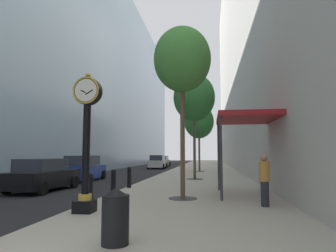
# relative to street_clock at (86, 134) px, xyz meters

# --- Properties ---
(ground_plane) EXTENTS (110.00, 110.00, 0.00)m
(ground_plane) POSITION_rel_street_clock_xyz_m (-0.64, 20.96, -2.41)
(ground_plane) COLOR black
(ground_plane) RESTS_ON ground
(sidewalk_right) EXTENTS (6.99, 80.00, 0.14)m
(sidewalk_right) POSITION_rel_street_clock_xyz_m (2.86, 23.96, -2.34)
(sidewalk_right) COLOR #ADA593
(sidewalk_right) RESTS_ON ground
(building_block_left) EXTENTS (9.00, 80.00, 24.61)m
(building_block_left) POSITION_rel_street_clock_xyz_m (-11.98, 23.96, 9.89)
(building_block_left) COLOR #849EB2
(building_block_left) RESTS_ON ground
(building_block_right) EXTENTS (9.00, 80.00, 33.37)m
(building_block_right) POSITION_rel_street_clock_xyz_m (10.85, 23.96, 14.27)
(building_block_right) COLOR #B7B2A8
(building_block_right) RESTS_ON ground
(street_clock) EXTENTS (0.84, 0.55, 4.15)m
(street_clock) POSITION_rel_street_clock_xyz_m (0.00, 0.00, 0.00)
(street_clock) COLOR black
(street_clock) RESTS_ON sidewalk_right
(bollard_third) EXTENTS (0.22, 0.22, 1.05)m
(bollard_third) POSITION_rel_street_clock_xyz_m (-0.41, 1.36, -1.72)
(bollard_third) COLOR black
(bollard_third) RESTS_ON sidewalk_right
(bollard_fourth) EXTENTS (0.22, 0.22, 1.05)m
(bollard_fourth) POSITION_rel_street_clock_xyz_m (-0.41, 3.82, -1.72)
(bollard_fourth) COLOR black
(bollard_fourth) RESTS_ON sidewalk_right
(bollard_fifth) EXTENTS (0.22, 0.22, 1.05)m
(bollard_fifth) POSITION_rel_street_clock_xyz_m (-0.41, 6.27, -1.72)
(bollard_fifth) COLOR black
(bollard_fifth) RESTS_ON sidewalk_right
(street_tree_near) EXTENTS (2.27, 2.27, 6.74)m
(street_tree_near) POSITION_rel_street_clock_xyz_m (2.59, 3.05, 3.12)
(street_tree_near) COLOR #333335
(street_tree_near) RESTS_ON sidewalk_right
(street_tree_mid_near) EXTENTS (2.86, 2.86, 7.22)m
(street_tree_mid_near) POSITION_rel_street_clock_xyz_m (2.59, 11.83, 3.28)
(street_tree_mid_near) COLOR #333335
(street_tree_mid_near) RESTS_ON sidewalk_right
(street_tree_mid_far) EXTENTS (2.88, 2.88, 6.50)m
(street_tree_mid_far) POSITION_rel_street_clock_xyz_m (2.59, 20.60, 2.56)
(street_tree_mid_far) COLOR #333335
(street_tree_mid_far) RESTS_ON sidewalk_right
(trash_bin) EXTENTS (0.53, 0.53, 1.05)m
(trash_bin) POSITION_rel_street_clock_xyz_m (1.85, -2.82, -1.73)
(trash_bin) COLOR black
(trash_bin) RESTS_ON sidewalk_right
(pedestrian_walking) EXTENTS (0.43, 0.51, 1.70)m
(pedestrian_walking) POSITION_rel_street_clock_xyz_m (5.38, 1.75, -1.37)
(pedestrian_walking) COLOR #23232D
(pedestrian_walking) RESTS_ON sidewalk_right
(storefront_awning) EXTENTS (2.40, 3.60, 3.30)m
(storefront_awning) POSITION_rel_street_clock_xyz_m (5.11, 4.36, 0.87)
(storefront_awning) COLOR maroon
(storefront_awning) RESTS_ON sidewalk_right
(car_grey_near) EXTENTS (2.04, 4.29, 1.55)m
(car_grey_near) POSITION_rel_street_clock_xyz_m (-3.20, 33.45, -1.65)
(car_grey_near) COLOR slate
(car_grey_near) RESTS_ON ground
(car_blue_mid) EXTENTS (2.17, 4.34, 1.72)m
(car_blue_mid) POSITION_rel_street_clock_xyz_m (-4.92, 10.92, -1.58)
(car_blue_mid) COLOR navy
(car_blue_mid) RESTS_ON ground
(car_black_far) EXTENTS (2.09, 4.37, 1.59)m
(car_black_far) POSITION_rel_street_clock_xyz_m (-4.60, 5.48, -1.63)
(car_black_far) COLOR black
(car_black_far) RESTS_ON ground
(car_silver_trailing) EXTENTS (2.06, 4.23, 1.67)m
(car_silver_trailing) POSITION_rel_street_clock_xyz_m (-2.86, 28.04, -1.60)
(car_silver_trailing) COLOR #B7BABF
(car_silver_trailing) RESTS_ON ground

